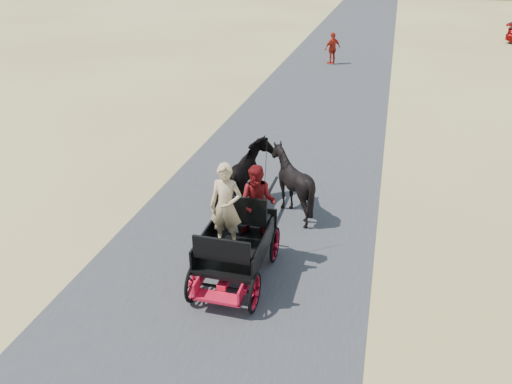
% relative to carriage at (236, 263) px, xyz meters
% --- Properties ---
extents(ground, '(140.00, 140.00, 0.00)m').
position_rel_carriage_xyz_m(ground, '(-0.26, -2.34, -0.36)').
color(ground, tan).
extents(road, '(6.00, 140.00, 0.01)m').
position_rel_carriage_xyz_m(road, '(-0.26, -2.34, -0.35)').
color(road, '#38383A').
rests_on(road, ground).
extents(carriage, '(1.30, 2.40, 0.72)m').
position_rel_carriage_xyz_m(carriage, '(0.00, 0.00, 0.00)').
color(carriage, black).
rests_on(carriage, ground).
extents(horse_left, '(0.91, 2.01, 1.70)m').
position_rel_carriage_xyz_m(horse_left, '(-0.55, 3.00, 0.49)').
color(horse_left, black).
rests_on(horse_left, ground).
extents(horse_right, '(1.37, 1.54, 1.70)m').
position_rel_carriage_xyz_m(horse_right, '(0.55, 3.00, 0.49)').
color(horse_right, black).
rests_on(horse_right, ground).
extents(driver_man, '(0.66, 0.43, 1.80)m').
position_rel_carriage_xyz_m(driver_man, '(-0.20, 0.05, 1.26)').
color(driver_man, tan).
rests_on(driver_man, carriage).
extents(passenger_woman, '(0.77, 0.60, 1.58)m').
position_rel_carriage_xyz_m(passenger_woman, '(0.30, 0.60, 1.15)').
color(passenger_woman, '#660C0F').
rests_on(passenger_woman, carriage).
extents(pedestrian, '(1.02, 1.00, 1.73)m').
position_rel_carriage_xyz_m(pedestrian, '(-0.53, 20.19, 0.50)').
color(pedestrian, '#B12314').
rests_on(pedestrian, ground).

